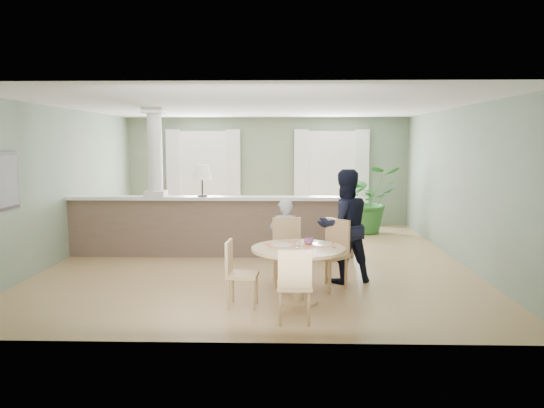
{
  "coord_description": "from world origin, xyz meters",
  "views": [
    {
      "loc": [
        0.47,
        -9.34,
        2.1
      ],
      "look_at": [
        0.25,
        -1.0,
        1.11
      ],
      "focal_mm": 35.0,
      "sensor_mm": 36.0,
      "label": 1
    }
  ],
  "objects_px": {
    "houseplant": "(367,199)",
    "chair_side": "(237,270)",
    "chair_far_man": "(332,250)",
    "child_person": "(285,240)",
    "man_person": "(344,226)",
    "chair_near": "(294,282)",
    "dining_table": "(299,259)",
    "chair_far_boy": "(287,248)",
    "sofa": "(274,221)"
  },
  "relations": [
    {
      "from": "chair_far_boy",
      "to": "dining_table",
      "type": "bearing_deg",
      "value": -85.98
    },
    {
      "from": "dining_table",
      "to": "chair_side",
      "type": "relative_size",
      "value": 1.43
    },
    {
      "from": "sofa",
      "to": "dining_table",
      "type": "xyz_separation_m",
      "value": [
        0.42,
        -4.51,
        0.18
      ]
    },
    {
      "from": "chair_far_man",
      "to": "sofa",
      "type": "bearing_deg",
      "value": 147.74
    },
    {
      "from": "sofa",
      "to": "chair_near",
      "type": "distance_m",
      "value": 5.33
    },
    {
      "from": "chair_far_boy",
      "to": "chair_far_man",
      "type": "distance_m",
      "value": 0.67
    },
    {
      "from": "chair_near",
      "to": "child_person",
      "type": "bearing_deg",
      "value": -87.31
    },
    {
      "from": "houseplant",
      "to": "chair_far_man",
      "type": "xyz_separation_m",
      "value": [
        -1.22,
        -4.71,
        -0.23
      ]
    },
    {
      "from": "chair_side",
      "to": "child_person",
      "type": "bearing_deg",
      "value": -20.05
    },
    {
      "from": "sofa",
      "to": "chair_far_boy",
      "type": "bearing_deg",
      "value": -76.34
    },
    {
      "from": "houseplant",
      "to": "chair_near",
      "type": "xyz_separation_m",
      "value": [
        -1.78,
        -6.24,
        -0.28
      ]
    },
    {
      "from": "chair_far_man",
      "to": "child_person",
      "type": "bearing_deg",
      "value": -167.95
    },
    {
      "from": "dining_table",
      "to": "child_person",
      "type": "relative_size",
      "value": 0.98
    },
    {
      "from": "chair_far_man",
      "to": "child_person",
      "type": "relative_size",
      "value": 0.8
    },
    {
      "from": "dining_table",
      "to": "chair_far_boy",
      "type": "distance_m",
      "value": 0.94
    },
    {
      "from": "sofa",
      "to": "chair_far_man",
      "type": "xyz_separation_m",
      "value": [
        0.92,
        -3.79,
        0.14
      ]
    },
    {
      "from": "dining_table",
      "to": "chair_near",
      "type": "distance_m",
      "value": 0.81
    },
    {
      "from": "chair_near",
      "to": "dining_table",
      "type": "bearing_deg",
      "value": -95.4
    },
    {
      "from": "chair_side",
      "to": "man_person",
      "type": "xyz_separation_m",
      "value": [
        1.49,
        1.25,
        0.38
      ]
    },
    {
      "from": "houseplant",
      "to": "man_person",
      "type": "height_order",
      "value": "man_person"
    },
    {
      "from": "chair_far_man",
      "to": "houseplant",
      "type": "bearing_deg",
      "value": 119.65
    },
    {
      "from": "houseplant",
      "to": "dining_table",
      "type": "bearing_deg",
      "value": -107.47
    },
    {
      "from": "sofa",
      "to": "chair_far_boy",
      "type": "xyz_separation_m",
      "value": [
        0.28,
        -3.59,
        0.13
      ]
    },
    {
      "from": "chair_near",
      "to": "man_person",
      "type": "relative_size",
      "value": 0.53
    },
    {
      "from": "chair_far_man",
      "to": "man_person",
      "type": "height_order",
      "value": "man_person"
    },
    {
      "from": "houseplant",
      "to": "child_person",
      "type": "relative_size",
      "value": 1.24
    },
    {
      "from": "chair_side",
      "to": "houseplant",
      "type": "bearing_deg",
      "value": -19.54
    },
    {
      "from": "sofa",
      "to": "chair_side",
      "type": "relative_size",
      "value": 3.31
    },
    {
      "from": "houseplant",
      "to": "chair_far_man",
      "type": "height_order",
      "value": "houseplant"
    },
    {
      "from": "chair_far_boy",
      "to": "man_person",
      "type": "distance_m",
      "value": 0.92
    },
    {
      "from": "houseplant",
      "to": "chair_near",
      "type": "distance_m",
      "value": 6.49
    },
    {
      "from": "sofa",
      "to": "chair_side",
      "type": "xyz_separation_m",
      "value": [
        -0.36,
        -4.68,
        0.06
      ]
    },
    {
      "from": "sofa",
      "to": "chair_near",
      "type": "height_order",
      "value": "chair_near"
    },
    {
      "from": "chair_far_boy",
      "to": "child_person",
      "type": "xyz_separation_m",
      "value": [
        -0.04,
        0.23,
        0.08
      ]
    },
    {
      "from": "dining_table",
      "to": "man_person",
      "type": "distance_m",
      "value": 1.31
    },
    {
      "from": "chair_far_boy",
      "to": "chair_far_man",
      "type": "bearing_deg",
      "value": -22.11
    },
    {
      "from": "chair_far_boy",
      "to": "child_person",
      "type": "distance_m",
      "value": 0.24
    },
    {
      "from": "chair_far_boy",
      "to": "man_person",
      "type": "relative_size",
      "value": 0.58
    },
    {
      "from": "dining_table",
      "to": "chair_side",
      "type": "height_order",
      "value": "chair_side"
    },
    {
      "from": "sofa",
      "to": "child_person",
      "type": "distance_m",
      "value": 3.38
    },
    {
      "from": "dining_table",
      "to": "sofa",
      "type": "bearing_deg",
      "value": 95.35
    },
    {
      "from": "houseplant",
      "to": "chair_far_man",
      "type": "relative_size",
      "value": 1.56
    },
    {
      "from": "chair_far_boy",
      "to": "chair_near",
      "type": "bearing_deg",
      "value": -92.28
    },
    {
      "from": "houseplant",
      "to": "chair_side",
      "type": "xyz_separation_m",
      "value": [
        -2.49,
        -5.6,
        -0.3
      ]
    },
    {
      "from": "chair_side",
      "to": "chair_near",
      "type": "bearing_deg",
      "value": -127.07
    },
    {
      "from": "sofa",
      "to": "child_person",
      "type": "xyz_separation_m",
      "value": [
        0.24,
        -3.36,
        0.21
      ]
    },
    {
      "from": "chair_near",
      "to": "chair_side",
      "type": "height_order",
      "value": "chair_near"
    },
    {
      "from": "houseplant",
      "to": "chair_far_boy",
      "type": "height_order",
      "value": "houseplant"
    },
    {
      "from": "man_person",
      "to": "child_person",
      "type": "bearing_deg",
      "value": -22.03
    },
    {
      "from": "dining_table",
      "to": "chair_far_boy",
      "type": "height_order",
      "value": "chair_far_boy"
    }
  ]
}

